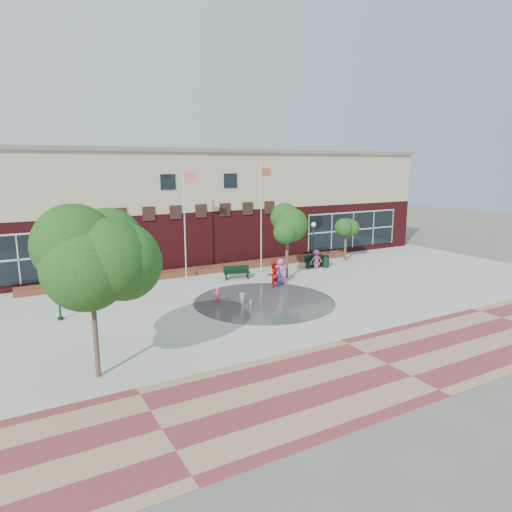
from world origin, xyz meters
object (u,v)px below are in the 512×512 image
flagpole_right (262,212)px  bench_left (105,292)px  tree_big_left (89,247)px  flagpole_left (185,218)px  trash_can (326,262)px  child_splash (217,296)px

flagpole_right → bench_left: 12.37m
flagpole_right → tree_big_left: 18.35m
flagpole_left → trash_can: bearing=14.6°
flagpole_left → trash_can: (10.99, -1.67, -3.94)m
trash_can → flagpole_right: bearing=170.0°
bench_left → child_splash: (5.36, -4.99, 0.24)m
flagpole_left → flagpole_right: size_ratio=0.97×
tree_big_left → trash_can: bearing=29.3°
flagpole_left → child_splash: size_ratio=7.55×
flagpole_left → flagpole_right: 5.73m
bench_left → trash_can: (16.89, -0.32, 0.20)m
bench_left → trash_can: size_ratio=1.90×
bench_left → child_splash: bearing=-20.4°
tree_big_left → child_splash: size_ratio=6.71×
flagpole_left → tree_big_left: 15.08m
bench_left → trash_can: 16.89m
flagpole_right → bench_left: (-11.58, -0.61, -4.30)m
flagpole_left → bench_left: size_ratio=4.33×
bench_left → tree_big_left: tree_big_left is taller
flagpole_right → tree_big_left: bearing=-151.3°
flagpole_right → tree_big_left: size_ratio=1.16×
tree_big_left → child_splash: tree_big_left is taller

